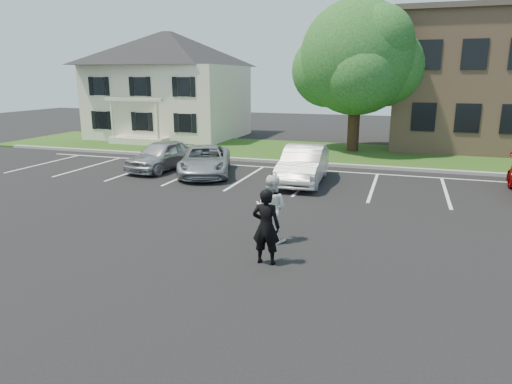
% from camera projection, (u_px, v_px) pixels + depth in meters
% --- Properties ---
extents(ground_plane, '(90.00, 90.00, 0.00)m').
position_uv_depth(ground_plane, '(244.00, 245.00, 12.33)').
color(ground_plane, black).
rests_on(ground_plane, ground).
extents(curb, '(40.00, 0.30, 0.15)m').
position_uv_depth(curb, '(323.00, 164.00, 23.36)').
color(curb, gray).
rests_on(curb, ground).
extents(grass_strip, '(44.00, 8.00, 0.08)m').
position_uv_depth(grass_strip, '(335.00, 153.00, 27.05)').
color(grass_strip, '#274916').
rests_on(grass_strip, ground).
extents(stall_lines, '(34.00, 5.36, 0.01)m').
position_uv_depth(stall_lines, '(342.00, 180.00, 20.14)').
color(stall_lines, silver).
rests_on(stall_lines, ground).
extents(house, '(10.30, 9.22, 7.60)m').
position_uv_depth(house, '(169.00, 85.00, 33.72)').
color(house, beige).
rests_on(house, ground).
extents(tree, '(7.80, 7.20, 8.80)m').
position_uv_depth(tree, '(359.00, 60.00, 26.47)').
color(tree, black).
rests_on(tree, ground).
extents(man_black_suit, '(0.69, 0.46, 1.88)m').
position_uv_depth(man_black_suit, '(266.00, 227.00, 10.93)').
color(man_black_suit, black).
rests_on(man_black_suit, ground).
extents(man_white_shirt, '(0.99, 0.82, 1.86)m').
position_uv_depth(man_white_shirt, '(271.00, 208.00, 12.48)').
color(man_white_shirt, white).
rests_on(man_white_shirt, ground).
extents(car_silver_west, '(2.20, 4.41, 1.44)m').
position_uv_depth(car_silver_west, '(162.00, 155.00, 22.18)').
color(car_silver_west, '#B3B2B7').
rests_on(car_silver_west, ground).
extents(car_silver_minivan, '(3.67, 5.22, 1.32)m').
position_uv_depth(car_silver_minivan, '(205.00, 161.00, 21.10)').
color(car_silver_minivan, '#9FA2A6').
rests_on(car_silver_minivan, ground).
extents(car_white_sedan, '(1.90, 4.82, 1.56)m').
position_uv_depth(car_white_sedan, '(303.00, 165.00, 19.49)').
color(car_white_sedan, silver).
rests_on(car_white_sedan, ground).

